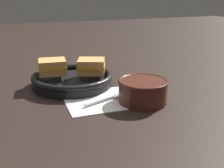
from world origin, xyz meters
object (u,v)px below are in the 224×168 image
object	(u,v)px
soup_bowl	(143,90)
skillet	(73,80)
spoon	(113,96)
sandwich_near_right	(91,66)
sandwich_near_left	(52,67)

from	to	relation	value
soup_bowl	skillet	size ratio (longest dim) A/B	0.53
skillet	spoon	bearing A→B (deg)	-61.43
soup_bowl	spoon	xyz separation A→B (m)	(-0.07, 0.05, -0.03)
sandwich_near_right	spoon	bearing A→B (deg)	-79.59
sandwich_near_left	sandwich_near_right	bearing A→B (deg)	-17.46
spoon	sandwich_near_left	distance (m)	0.23
skillet	sandwich_near_left	distance (m)	0.08
spoon	sandwich_near_right	bearing A→B (deg)	80.00
spoon	skillet	size ratio (longest dim) A/B	0.55
sandwich_near_left	soup_bowl	bearing A→B (deg)	-46.56
skillet	sandwich_near_left	bearing A→B (deg)	162.54
soup_bowl	sandwich_near_left	distance (m)	0.30
sandwich_near_left	sandwich_near_right	xyz separation A→B (m)	(0.12, -0.04, 0.00)
soup_bowl	sandwich_near_right	world-z (taller)	sandwich_near_right
skillet	sandwich_near_left	xyz separation A→B (m)	(-0.06, 0.02, 0.04)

